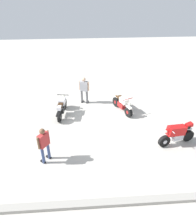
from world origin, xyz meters
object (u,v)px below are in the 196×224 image
Objects in this scene: person_in_red_shirt at (44,143)px; person_in_gray_shirt at (84,89)px; motorcycle_cream_vintage at (122,104)px; motorcycle_red_sportbike at (177,133)px; motorcycle_silver_cruiser at (62,107)px.

person_in_gray_shirt is at bearing -72.44° from person_in_red_shirt.
person_in_gray_shirt is at bearing -141.31° from motorcycle_cream_vintage.
person_in_gray_shirt reaches higher than person_in_red_shirt.
motorcycle_cream_vintage is 0.96× the size of motorcycle_red_sportbike.
person_in_red_shirt is (6.14, 0.76, 0.41)m from motorcycle_red_sportbike.
motorcycle_silver_cruiser is 3.79m from person_in_red_shirt.
motorcycle_silver_cruiser is 1.96m from person_in_gray_shirt.
motorcycle_red_sportbike is 6.16m from person_in_gray_shirt.
motorcycle_red_sportbike is (-5.70, 2.98, 0.07)m from motorcycle_silver_cruiser.
person_in_gray_shirt is (2.24, -1.17, 0.53)m from motorcycle_cream_vintage.
motorcycle_cream_vintage is 5.64m from person_in_red_shirt.
motorcycle_cream_vintage is at bearing -71.78° from motorcycle_red_sportbike.
motorcycle_red_sportbike is 6.20m from person_in_red_shirt.
person_in_red_shirt reaches higher than motorcycle_cream_vintage.
motorcycle_silver_cruiser is 3.58m from motorcycle_cream_vintage.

